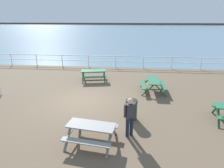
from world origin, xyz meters
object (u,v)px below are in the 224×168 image
Objects in this scene: picnic_table_near_right at (94,73)px; picnic_table_mid_centre at (153,83)px; litter_bin at (131,110)px; picnic_table_far_left at (91,129)px; visitor at (130,115)px.

picnic_table_near_right is 1.13× the size of picnic_table_mid_centre.
picnic_table_near_right is at bearing 117.19° from litter_bin.
picnic_table_far_left is at bearing -90.78° from picnic_table_near_right.
picnic_table_near_right and picnic_table_far_left have the same top height.
picnic_table_mid_centre and picnic_table_far_left have the same top height.
litter_bin reaches higher than picnic_table_near_right.
picnic_table_near_right is 4.54m from picnic_table_mid_centre.
visitor is 1.75× the size of litter_bin.
visitor is at bearing 163.68° from picnic_table_mid_centre.
picnic_table_near_right is at bearing 108.07° from picnic_table_far_left.
visitor reaches higher than picnic_table_near_right.
picnic_table_near_right is at bearing 66.60° from picnic_table_mid_centre.
litter_bin reaches higher than picnic_table_far_left.
picnic_table_far_left is 1.20× the size of visitor.
visitor is (1.43, 0.56, 0.36)m from picnic_table_far_left.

